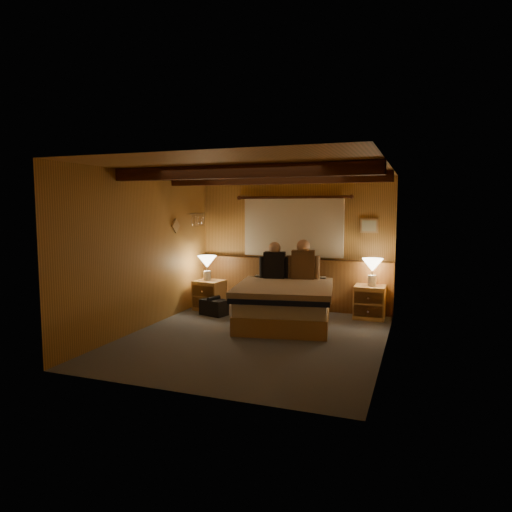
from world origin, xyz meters
The scene contains 19 objects.
floor centered at (0.00, 0.00, 0.00)m, with size 4.20×4.20×0.00m, color #494D57.
ceiling centered at (0.00, 0.00, 2.40)m, with size 4.20×4.20×0.00m, color #C38549.
wall_back centered at (0.00, 2.10, 1.20)m, with size 3.60×3.60×0.00m, color #C08C45.
wall_left centered at (-1.80, 0.00, 1.20)m, with size 4.20×4.20×0.00m, color #C08C45.
wall_right centered at (1.80, 0.00, 1.20)m, with size 4.20×4.20×0.00m, color #C08C45.
wall_front centered at (0.00, -2.10, 1.20)m, with size 3.60×3.60×0.00m, color #C08C45.
wainscot centered at (0.00, 2.04, 0.49)m, with size 3.60×0.23×0.94m.
curtain_window centered at (0.00, 2.03, 1.52)m, with size 2.18×0.09×1.11m.
ceiling_beams centered at (0.00, 0.15, 2.31)m, with size 3.60×1.65×0.16m.
coat_rail centered at (-1.72, 1.58, 1.67)m, with size 0.05×0.55×0.24m.
framed_print centered at (1.35, 2.08, 1.55)m, with size 0.30×0.04×0.25m.
bed centered at (0.18, 0.93, 0.34)m, with size 1.76×2.12×0.65m.
nightstand_left centered at (-1.41, 1.43, 0.27)m, with size 0.54×0.49×0.54m.
nightstand_right centered at (1.42, 1.75, 0.28)m, with size 0.51×0.46×0.56m.
lamp_left centered at (-1.45, 1.44, 0.86)m, with size 0.35×0.35×0.45m.
lamp_right centered at (1.45, 1.77, 0.88)m, with size 0.35×0.35×0.46m.
person_left centered at (-0.17, 1.46, 0.91)m, with size 0.53×0.27×0.65m.
person_right centered at (0.32, 1.56, 0.93)m, with size 0.57×0.30×0.70m.
duffel_bag centered at (-1.15, 1.07, 0.14)m, with size 0.52×0.40×0.33m.
Camera 1 is at (2.20, -6.01, 1.85)m, focal length 32.00 mm.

